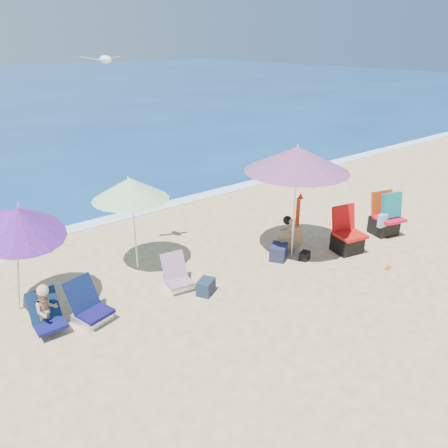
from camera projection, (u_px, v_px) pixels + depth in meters
ground at (269, 290)px, 8.34m from camera, size 120.00×120.00×0.00m
foam at (139, 212)px, 12.01m from camera, size 120.00×0.50×0.04m
umbrella_turquoise at (297, 159)px, 8.81m from camera, size 2.43×2.43×2.45m
umbrella_striped at (130, 189)px, 8.43m from camera, size 1.50×1.50×1.98m
umbrella_blue at (17, 221)px, 7.02m from camera, size 2.00×2.03×2.09m
furled_umbrella at (298, 216)px, 10.04m from camera, size 0.18×0.14×1.20m
chair_navy at (90, 310)px, 7.37m from camera, size 0.67×0.77×0.72m
chair_rainbow at (178, 279)px, 8.37m from camera, size 0.56×0.67×0.65m
camp_chair_left at (347, 239)px, 9.74m from camera, size 0.72×0.75×1.03m
camp_chair_right at (385, 219)px, 10.57m from camera, size 0.80×0.80×1.09m
person_center at (290, 236)px, 9.68m from camera, size 0.58×0.49×0.81m
person_left at (46, 310)px, 7.03m from camera, size 0.48×0.59×0.86m
bag_navy_a at (206, 287)px, 8.18m from camera, size 0.43×0.40×0.28m
bag_black_a at (170, 274)px, 8.71m from camera, size 0.33×0.30×0.20m
bag_navy_b at (279, 252)px, 9.46m from camera, size 0.53×0.50×0.32m
bag_black_b at (305, 256)px, 9.44m from camera, size 0.28×0.23×0.19m
orange_item at (388, 268)px, 9.11m from camera, size 0.20×0.13×0.03m
seagull at (105, 59)px, 7.70m from camera, size 0.67×0.38×0.13m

